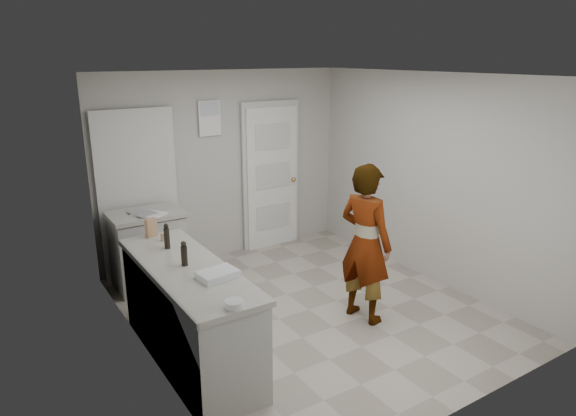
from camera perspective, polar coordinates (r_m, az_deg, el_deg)
ground at (r=5.75m, az=2.31°, el=-11.20°), size 4.00×4.00×0.00m
room_shell at (r=6.89m, az=-8.13°, el=2.60°), size 4.00×4.00×4.00m
main_counter at (r=4.78m, az=-10.90°, el=-11.85°), size 0.64×1.96×0.93m
side_counter at (r=6.35m, az=-15.22°, el=-4.73°), size 0.84×0.61×0.93m
person at (r=5.31m, az=8.59°, el=-3.92°), size 0.52×0.68×1.67m
cake_mix_box at (r=5.33m, az=-14.97°, el=-2.13°), size 0.12×0.08×0.19m
spice_jar at (r=5.21m, az=-13.71°, el=-3.13°), size 0.05×0.05×0.08m
oil_cruet_a at (r=4.55m, az=-11.47°, el=-5.02°), size 0.06×0.06×0.23m
oil_cruet_b at (r=4.97m, az=-13.32°, el=-3.11°), size 0.05×0.05×0.25m
baking_dish at (r=4.30m, az=-7.82°, el=-7.32°), size 0.34×0.25×0.06m
egg_bowl at (r=3.81m, az=-6.01°, el=-10.56°), size 0.14×0.14×0.05m
papers at (r=6.10m, az=-15.15°, el=-0.63°), size 0.42×0.44×0.01m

